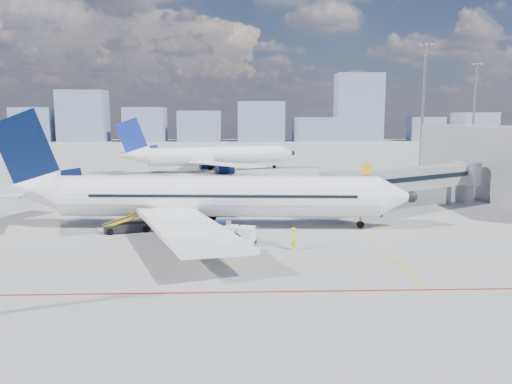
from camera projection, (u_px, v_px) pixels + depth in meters
ground at (222, 246)px, 44.58m from camera, size 420.00×420.00×0.00m
apron_markings at (214, 258)px, 40.70m from camera, size 90.00×35.12×0.01m
jet_bridge at (417, 179)px, 61.58m from camera, size 23.55×15.78×6.30m
terminal_block at (508, 162)px, 70.97m from camera, size 10.00×42.00×10.00m
floodlight_mast_ne at (423, 105)px, 98.26m from camera, size 3.20×0.61×25.45m
floodlight_mast_far at (474, 108)px, 133.82m from camera, size 3.20×0.61×25.45m
distant_skyline at (223, 119)px, 230.58m from camera, size 245.85×15.90×31.12m
main_aircraft at (200, 197)px, 51.59m from camera, size 43.89×38.22×12.80m
second_aircraft at (210, 156)px, 104.60m from camera, size 37.65×31.92×11.44m
baggage_tug at (237, 245)px, 41.86m from camera, size 2.67×2.03×1.67m
cargo_dolly at (238, 235)px, 44.64m from camera, size 3.44×2.28×1.74m
belt_loader at (129, 225)px, 49.84m from camera, size 6.59×3.35×2.66m
ramp_worker at (294, 239)px, 43.09m from camera, size 0.53×0.75×1.97m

